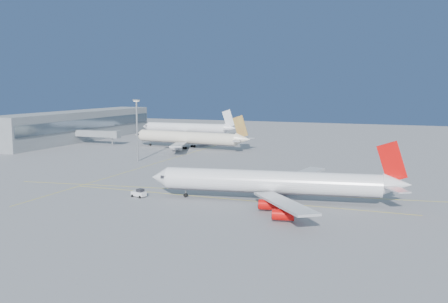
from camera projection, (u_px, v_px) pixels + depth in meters
The scene contains 9 objects.
ground at pixel (230, 187), 139.11m from camera, with size 500.00×500.00×0.00m, color slate.
terminal at pixel (79, 126), 257.62m from camera, with size 18.40×110.00×15.00m.
jet_bridge at pixel (100, 134), 238.14m from camera, with size 23.60×3.60×6.90m.
taxiway_lines at pixel (191, 179), 150.20m from camera, with size 118.86×140.00×0.02m.
airliner_virgin at pixel (276, 183), 120.97m from camera, with size 63.11×56.15×15.60m.
airliner_etihad at pixel (190, 138), 224.19m from camera, with size 59.95×55.15×15.64m.
airliner_third at pixel (188, 128), 277.58m from camera, with size 57.14×52.81×15.36m.
pushback_tug at pixel (139, 193), 126.42m from camera, with size 4.08×2.99×2.11m.
light_mast at pixel (137, 125), 184.39m from camera, with size 1.99×1.99×23.01m.
Camera 1 is at (47.48, -128.10, 28.08)m, focal length 40.00 mm.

